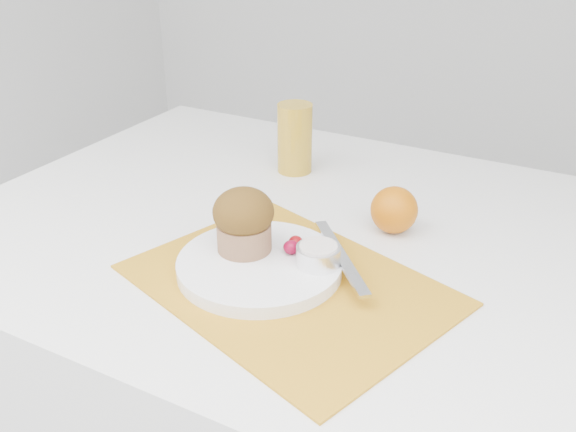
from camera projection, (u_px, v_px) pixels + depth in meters
The scene contains 11 objects.
table at pixel (335, 422), 1.13m from camera, with size 1.20×0.80×0.75m, color white.
placemat at pixel (288, 285), 0.83m from camera, with size 0.40×0.29×0.00m, color orange.
plate at pixel (260, 265), 0.86m from camera, with size 0.22×0.22×0.02m, color white.
ramekin at pixel (318, 255), 0.84m from camera, with size 0.06×0.06×0.03m, color white.
cream at pixel (319, 247), 0.83m from camera, with size 0.05×0.05×0.01m, color silver.
raspberry_near at pixel (296, 242), 0.88m from camera, with size 0.02×0.02×0.02m, color #5F0206.
raspberry_far at pixel (291, 247), 0.86m from camera, with size 0.02×0.02×0.02m, color #5C0219.
butter_knife at pixel (341, 256), 0.85m from camera, with size 0.20×0.02×0.00m, color silver.
orange at pixel (394, 210), 0.95m from camera, with size 0.07×0.07×0.07m, color #CB6607.
juice_glass at pixel (295, 138), 1.14m from camera, with size 0.06×0.06×0.13m, color gold.
muffin at pixel (244, 220), 0.86m from camera, with size 0.10×0.10×0.09m.
Camera 1 is at (0.32, -0.72, 1.21)m, focal length 40.00 mm.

